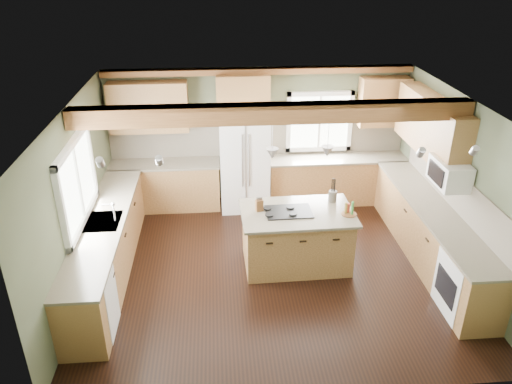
{
  "coord_description": "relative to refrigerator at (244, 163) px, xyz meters",
  "views": [
    {
      "loc": [
        -0.79,
        -6.46,
        4.5
      ],
      "look_at": [
        -0.23,
        0.3,
        1.18
      ],
      "focal_mm": 35.0,
      "sensor_mm": 36.0,
      "label": 1
    }
  ],
  "objects": [
    {
      "name": "soffit_trim",
      "position": [
        0.3,
        0.28,
        1.64
      ],
      "size": [
        5.55,
        0.2,
        0.1
      ],
      "primitive_type": "cube",
      "color": "#573219",
      "rests_on": "ceiling"
    },
    {
      "name": "upper_cab_right",
      "position": [
        2.92,
        -1.22,
        1.05
      ],
      "size": [
        0.35,
        2.2,
        0.9
      ],
      "primitive_type": "cube",
      "color": "brown",
      "rests_on": "wall_right"
    },
    {
      "name": "window_back",
      "position": [
        1.45,
        0.36,
        0.65
      ],
      "size": [
        1.1,
        0.04,
        1.0
      ],
      "primitive_type": "cube",
      "color": "white",
      "rests_on": "wall_back"
    },
    {
      "name": "base_cab_left",
      "position": [
        -2.2,
        -2.07,
        -0.46
      ],
      "size": [
        0.6,
        3.7,
        0.88
      ],
      "primitive_type": "cube",
      "color": "brown",
      "rests_on": "floor"
    },
    {
      "name": "base_cab_back_left",
      "position": [
        -1.49,
        0.08,
        -0.46
      ],
      "size": [
        2.02,
        0.6,
        0.88
      ],
      "primitive_type": "cube",
      "color": "brown",
      "rests_on": "floor"
    },
    {
      "name": "upper_cab_over_fridge",
      "position": [
        -0.0,
        0.21,
        1.25
      ],
      "size": [
        0.96,
        0.35,
        0.7
      ],
      "primitive_type": "cube",
      "color": "brown",
      "rests_on": "wall_back"
    },
    {
      "name": "upper_cab_back_left",
      "position": [
        -1.69,
        0.21,
        1.05
      ],
      "size": [
        1.4,
        0.35,
        0.9
      ],
      "primitive_type": "cube",
      "color": "brown",
      "rests_on": "wall_back"
    },
    {
      "name": "cooktop",
      "position": [
        0.55,
        -2.02,
        0.03
      ],
      "size": [
        0.7,
        0.48,
        0.02
      ],
      "primitive_type": "cube",
      "rotation": [
        0.0,
        0.0,
        0.02
      ],
      "color": "black",
      "rests_on": "island_top"
    },
    {
      "name": "ceiling_beam",
      "position": [
        0.3,
        -2.02,
        1.57
      ],
      "size": [
        5.55,
        0.26,
        0.26
      ],
      "primitive_type": "cube",
      "color": "#573219",
      "rests_on": "ceiling"
    },
    {
      "name": "window_left",
      "position": [
        -2.48,
        -2.07,
        0.65
      ],
      "size": [
        0.04,
        1.6,
        1.05
      ],
      "primitive_type": "cube",
      "color": "white",
      "rests_on": "wall_left"
    },
    {
      "name": "base_cab_back_right",
      "position": [
        1.79,
        0.08,
        -0.46
      ],
      "size": [
        2.62,
        0.6,
        0.88
      ],
      "primitive_type": "cube",
      "color": "brown",
      "rests_on": "floor"
    },
    {
      "name": "pendant_left",
      "position": [
        0.28,
        -2.03,
        0.98
      ],
      "size": [
        0.18,
        0.18,
        0.16
      ],
      "primitive_type": "cone",
      "rotation": [
        3.14,
        0.0,
        0.0
      ],
      "color": "#B2B2B7",
      "rests_on": "ceiling"
    },
    {
      "name": "oven",
      "position": [
        2.79,
        -3.37,
        -0.47
      ],
      "size": [
        0.6,
        0.72,
        0.84
      ],
      "primitive_type": "cube",
      "color": "white",
      "rests_on": "floor"
    },
    {
      "name": "sink",
      "position": [
        -2.2,
        -2.07,
        0.01
      ],
      "size": [
        0.5,
        0.65,
        0.03
      ],
      "primitive_type": "cube",
      "color": "#262628",
      "rests_on": "counter_left"
    },
    {
      "name": "wall_left",
      "position": [
        -2.5,
        -2.12,
        0.4
      ],
      "size": [
        0.0,
        5.0,
        5.0
      ],
      "primitive_type": "plane",
      "rotation": [
        1.57,
        0.0,
        1.57
      ],
      "color": "#444C36",
      "rests_on": "ground"
    },
    {
      "name": "wall_back",
      "position": [
        0.3,
        0.38,
        0.4
      ],
      "size": [
        5.6,
        0.0,
        5.6
      ],
      "primitive_type": "plane",
      "rotation": [
        1.57,
        0.0,
        0.0
      ],
      "color": "#444C36",
      "rests_on": "ground"
    },
    {
      "name": "counter_back_right",
      "position": [
        1.79,
        0.08,
        0.0
      ],
      "size": [
        2.66,
        0.64,
        0.04
      ],
      "primitive_type": "cube",
      "color": "#50483B",
      "rests_on": "base_cab_back_right"
    },
    {
      "name": "backsplash_back",
      "position": [
        0.3,
        0.36,
        0.31
      ],
      "size": [
        5.58,
        0.03,
        0.58
      ],
      "primitive_type": "cube",
      "color": "brown",
      "rests_on": "wall_back"
    },
    {
      "name": "floor",
      "position": [
        0.3,
        -2.12,
        -0.9
      ],
      "size": [
        5.6,
        5.6,
        0.0
      ],
      "primitive_type": "plane",
      "color": "black",
      "rests_on": "ground"
    },
    {
      "name": "base_cab_right",
      "position": [
        2.8,
        -2.07,
        -0.46
      ],
      "size": [
        0.6,
        3.7,
        0.88
      ],
      "primitive_type": "cube",
      "color": "brown",
      "rests_on": "floor"
    },
    {
      "name": "microwave",
      "position": [
        2.88,
        -2.17,
        0.65
      ],
      "size": [
        0.4,
        0.7,
        0.38
      ],
      "primitive_type": "cube",
      "color": "white",
      "rests_on": "wall_right"
    },
    {
      "name": "counter_left",
      "position": [
        -2.2,
        -2.07,
        0.0
      ],
      "size": [
        0.64,
        3.74,
        0.04
      ],
      "primitive_type": "cube",
      "color": "#50483B",
      "rests_on": "base_cab_left"
    },
    {
      "name": "faucet",
      "position": [
        -2.02,
        -2.07,
        0.15
      ],
      "size": [
        0.02,
        0.02,
        0.28
      ],
      "primitive_type": "cylinder",
      "color": "#B2B2B7",
      "rests_on": "sink"
    },
    {
      "name": "bottle_tray",
      "position": [
        1.43,
        -2.17,
        0.12
      ],
      "size": [
        0.28,
        0.28,
        0.21
      ],
      "primitive_type": null,
      "rotation": [
        0.0,
        0.0,
        0.27
      ],
      "color": "brown",
      "rests_on": "island_top"
    },
    {
      "name": "knife_block",
      "position": [
        0.11,
        -1.93,
        0.11
      ],
      "size": [
        0.12,
        0.1,
        0.18
      ],
      "primitive_type": "cube",
      "rotation": [
        0.0,
        0.0,
        0.22
      ],
      "color": "brown",
      "rests_on": "island_top"
    },
    {
      "name": "wall_right",
      "position": [
        3.1,
        -2.12,
        0.4
      ],
      "size": [
        0.0,
        5.0,
        5.0
      ],
      "primitive_type": "plane",
      "rotation": [
        1.57,
        0.0,
        -1.57
      ],
      "color": "#444C36",
      "rests_on": "ground"
    },
    {
      "name": "island",
      "position": [
        0.68,
        -2.02,
        -0.46
      ],
      "size": [
        1.62,
        1.01,
        0.88
      ],
      "primitive_type": "cube",
      "rotation": [
        0.0,
        0.0,
        0.02
      ],
      "color": "brown",
      "rests_on": "floor"
    },
    {
      "name": "refrigerator",
      "position": [
        0.0,
        0.0,
        0.0
      ],
      "size": [
        0.9,
        0.74,
        1.8
      ],
      "primitive_type": "cube",
      "color": "white",
      "rests_on": "floor"
    },
    {
      "name": "island_top",
      "position": [
        0.68,
        -2.02,
        0.0
      ],
      "size": [
        1.73,
        1.12,
        0.04
      ],
      "primitive_type": "cube",
      "rotation": [
        0.0,
        0.0,
        0.02
      ],
      "color": "#50483B",
      "rests_on": "island"
    },
    {
      "name": "pendant_right",
      "position": [
        1.08,
        -2.01,
        0.98
      ],
      "size": [
        0.18,
        0.18,
        0.16
      ],
      "primitive_type": "cone",
      "rotation": [
        3.14,
        0.0,
        0.0
      ],
      "color": "#B2B2B7",
      "rests_on": "ceiling"
    },
    {
      "name": "counter_right",
      "position": [
        2.8,
        -2.07,
        0.0
      ],
      "size": [
        0.64,
        3.74,
        0.04
      ],
      "primitive_type": "cube",
      "color": "#50483B",
      "rests_on": "base_cab_right"
    },
    {
      "name": "utensil_crock",
      "position": [
        1.28,
        -1.72,
        0.11
      ],
      "size": [
        0.16,
        0.16,
        0.18
      ],
      "primitive_type": "cylinder",
      "rotation": [
        0.0,
        0.0,
        0.23
      ],
      "color": "#3E3532",
      "rests_on": "island_top"
    },
    {
      "name": "dishwasher",
      "position": [
        -2.19,
        -3.37,
        -0.47
      ],
      "size": [
        0.6,
        0.6,
        0.84
      ],
      "primitive_type": "cube",
      "color": "white",
      "rests_on": "floor"
    },
    {
      "name": "backsplash_right",
      "position": [
        3.08,
        -2.07,
        0.31
      ],
      "size": [
        0.03,
        3.7,
        0.58
      ],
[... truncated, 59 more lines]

